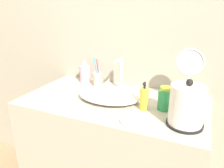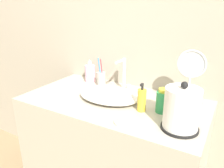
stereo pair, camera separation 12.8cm
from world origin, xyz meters
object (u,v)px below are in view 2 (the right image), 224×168
at_px(faucet, 124,73).
at_px(vanity_mirror, 190,76).
at_px(toothbrush_cup, 101,78).
at_px(shampoo_bottle, 90,73).
at_px(electric_kettle, 181,110).
at_px(mouthwash_bottle, 163,101).
at_px(lotion_bottle, 142,100).

relative_size(faucet, vanity_mirror, 0.67).
xyz_separation_m(toothbrush_cup, shampoo_bottle, (-0.12, 0.03, 0.02)).
relative_size(electric_kettle, shampoo_bottle, 1.37).
relative_size(toothbrush_cup, mouthwash_bottle, 1.52).
xyz_separation_m(shampoo_bottle, vanity_mirror, (0.72, -0.09, 0.12)).
relative_size(electric_kettle, toothbrush_cup, 1.15).
bearing_deg(electric_kettle, shampoo_bottle, 155.16).
xyz_separation_m(shampoo_bottle, mouthwash_bottle, (0.62, -0.22, -0.00)).
distance_m(toothbrush_cup, shampoo_bottle, 0.12).
bearing_deg(lotion_bottle, faucet, 134.58).
relative_size(faucet, mouthwash_bottle, 1.64).
xyz_separation_m(electric_kettle, mouthwash_bottle, (-0.12, 0.13, -0.03)).
relative_size(toothbrush_cup, vanity_mirror, 0.62).
bearing_deg(mouthwash_bottle, electric_kettle, -45.85).
xyz_separation_m(electric_kettle, shampoo_bottle, (-0.75, 0.35, -0.03)).
relative_size(shampoo_bottle, mouthwash_bottle, 1.27).
bearing_deg(electric_kettle, lotion_bottle, 159.81).
relative_size(shampoo_bottle, vanity_mirror, 0.52).
distance_m(faucet, shampoo_bottle, 0.30).
bearing_deg(vanity_mirror, shampoo_bottle, 173.23).
xyz_separation_m(lotion_bottle, vanity_mirror, (0.20, 0.18, 0.12)).
distance_m(electric_kettle, shampoo_bottle, 0.82).
height_order(electric_kettle, shampoo_bottle, electric_kettle).
height_order(electric_kettle, lotion_bottle, electric_kettle).
distance_m(faucet, electric_kettle, 0.55).
distance_m(electric_kettle, lotion_bottle, 0.24).
bearing_deg(faucet, lotion_bottle, -45.42).
bearing_deg(shampoo_bottle, mouthwash_bottle, -19.35).
bearing_deg(mouthwash_bottle, faucet, 150.58).
bearing_deg(lotion_bottle, mouthwash_bottle, 23.79).
bearing_deg(lotion_bottle, electric_kettle, -20.19).
height_order(lotion_bottle, mouthwash_bottle, lotion_bottle).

